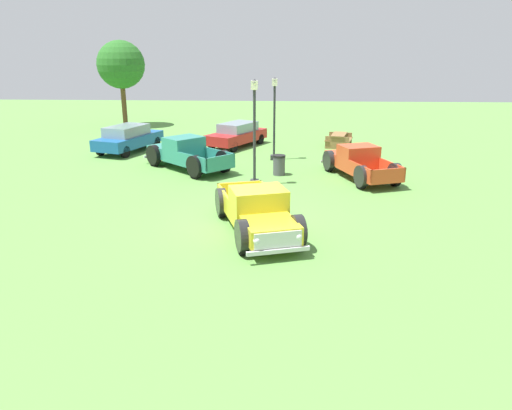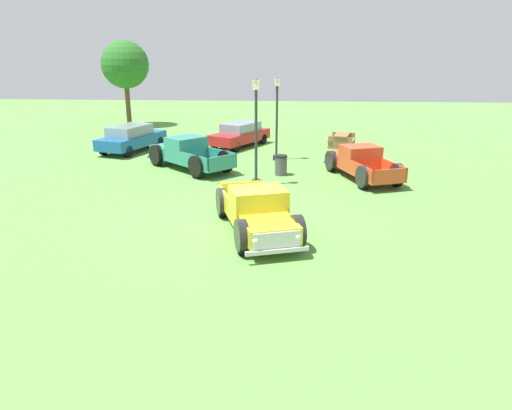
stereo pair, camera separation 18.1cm
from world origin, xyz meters
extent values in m
plane|color=#5B9342|center=(0.00, 0.00, 0.00)|extent=(80.00, 80.00, 0.00)
cube|color=yellow|center=(0.88, -2.47, 0.66)|extent=(1.90, 1.89, 0.55)
cube|color=silver|center=(1.11, -3.21, 0.66)|extent=(1.32, 0.47, 0.46)
sphere|color=silver|center=(1.68, -3.00, 0.68)|extent=(0.20, 0.20, 0.20)
sphere|color=silver|center=(0.52, -3.37, 0.68)|extent=(0.20, 0.20, 0.20)
cube|color=yellow|center=(0.46, -1.13, 0.96)|extent=(1.99, 1.74, 1.15)
cube|color=#8C9EA8|center=(0.64, -1.72, 1.21)|extent=(1.39, 0.47, 0.51)
cube|color=yellow|center=(-0.05, 0.49, 0.43)|extent=(2.22, 2.51, 0.10)
cube|color=yellow|center=(0.71, 0.73, 0.76)|extent=(0.70, 2.03, 0.55)
cube|color=yellow|center=(-0.81, 0.25, 0.76)|extent=(0.70, 2.03, 0.55)
cube|color=yellow|center=(-0.35, 1.46, 0.76)|extent=(1.62, 0.58, 0.55)
cylinder|color=black|center=(1.68, -2.22, 0.38)|extent=(0.44, 0.79, 0.76)
cylinder|color=#B7B7BC|center=(1.69, -2.22, 0.38)|extent=(0.32, 0.36, 0.30)
cylinder|color=black|center=(1.68, -2.22, 0.57)|extent=(0.55, 1.00, 0.96)
cylinder|color=black|center=(0.07, -2.72, 0.38)|extent=(0.44, 0.79, 0.76)
cylinder|color=#B7B7BC|center=(0.07, -2.72, 0.38)|extent=(0.32, 0.36, 0.30)
cylinder|color=black|center=(0.07, -2.72, 0.57)|extent=(0.55, 1.00, 0.96)
cylinder|color=black|center=(0.68, 0.98, 0.38)|extent=(0.44, 0.79, 0.76)
cylinder|color=#B7B7BC|center=(0.69, 0.98, 0.38)|extent=(0.32, 0.36, 0.30)
cylinder|color=black|center=(0.68, 0.98, 0.57)|extent=(0.55, 1.00, 0.96)
cylinder|color=black|center=(-0.93, 0.48, 0.38)|extent=(0.44, 0.79, 0.76)
cylinder|color=#B7B7BC|center=(-0.94, 0.48, 0.38)|extent=(0.32, 0.36, 0.30)
cylinder|color=black|center=(-0.93, 0.48, 0.57)|extent=(0.55, 1.00, 0.96)
cube|color=silver|center=(1.12, -3.24, 0.34)|extent=(1.77, 0.64, 0.12)
cube|color=#D14723|center=(4.21, 7.72, 0.63)|extent=(1.87, 1.86, 0.53)
cube|color=silver|center=(3.96, 8.42, 0.63)|extent=(1.26, 0.50, 0.45)
sphere|color=silver|center=(3.41, 8.20, 0.66)|extent=(0.19, 0.19, 0.19)
sphere|color=silver|center=(4.52, 8.60, 0.66)|extent=(0.19, 0.19, 0.19)
cube|color=#D14723|center=(4.66, 6.44, 0.92)|extent=(1.95, 1.73, 1.11)
cube|color=#8C9EA8|center=(4.46, 7.00, 1.17)|extent=(1.33, 0.51, 0.49)
cube|color=#D14723|center=(5.22, 4.90, 0.42)|extent=(2.21, 2.46, 0.10)
cube|color=#D14723|center=(4.49, 4.64, 0.73)|extent=(0.76, 1.94, 0.53)
cube|color=#D14723|center=(5.94, 5.16, 0.73)|extent=(0.76, 1.94, 0.53)
cube|color=#D14723|center=(5.55, 3.98, 0.73)|extent=(1.55, 0.62, 0.53)
cylinder|color=black|center=(3.44, 7.44, 0.37)|extent=(0.45, 0.76, 0.73)
cylinder|color=#B7B7BC|center=(3.43, 7.44, 0.37)|extent=(0.32, 0.35, 0.29)
cylinder|color=black|center=(3.44, 7.44, 0.55)|extent=(0.57, 0.96, 0.93)
cylinder|color=black|center=(4.97, 7.99, 0.37)|extent=(0.45, 0.76, 0.73)
cylinder|color=#B7B7BC|center=(4.98, 7.99, 0.37)|extent=(0.32, 0.35, 0.29)
cylinder|color=black|center=(4.97, 7.99, 0.55)|extent=(0.57, 0.96, 0.93)
cylinder|color=black|center=(4.53, 4.39, 0.37)|extent=(0.45, 0.76, 0.73)
cylinder|color=#B7B7BC|center=(4.53, 4.39, 0.37)|extent=(0.32, 0.35, 0.29)
cylinder|color=black|center=(4.53, 4.39, 0.55)|extent=(0.57, 0.96, 0.93)
cylinder|color=black|center=(6.06, 4.94, 0.37)|extent=(0.45, 0.76, 0.73)
cylinder|color=#B7B7BC|center=(6.07, 4.95, 0.37)|extent=(0.32, 0.35, 0.29)
cylinder|color=black|center=(6.06, 4.94, 0.55)|extent=(0.57, 0.96, 0.93)
cube|color=silver|center=(3.94, 8.45, 0.33)|extent=(1.69, 0.69, 0.12)
cube|color=#2D8475|center=(-4.67, 8.70, 0.67)|extent=(2.19, 2.19, 0.56)
cube|color=silver|center=(-5.25, 9.24, 0.67)|extent=(1.01, 1.06, 0.47)
sphere|color=silver|center=(-5.66, 8.78, 0.70)|extent=(0.21, 0.21, 0.21)
sphere|color=silver|center=(-4.80, 9.68, 0.70)|extent=(0.21, 0.21, 0.21)
cube|color=#2D8475|center=(-3.63, 7.71, 0.98)|extent=(2.15, 2.16, 1.18)
cube|color=#8C9EA8|center=(-4.08, 8.14, 1.24)|extent=(1.05, 1.10, 0.52)
cube|color=#2D8475|center=(-2.36, 6.52, 0.44)|extent=(2.74, 2.72, 0.10)
cube|color=#2D8475|center=(-2.92, 5.92, 0.77)|extent=(1.62, 1.54, 0.56)
cube|color=#2D8475|center=(-1.80, 7.11, 0.77)|extent=(1.62, 1.54, 0.56)
cube|color=#2D8475|center=(-1.61, 5.81, 0.77)|extent=(1.24, 1.30, 0.56)
cylinder|color=black|center=(-5.26, 8.07, 0.39)|extent=(0.72, 0.70, 0.78)
cylinder|color=#B7B7BC|center=(-5.27, 8.07, 0.39)|extent=(0.40, 0.39, 0.31)
cylinder|color=black|center=(-5.26, 8.07, 0.59)|extent=(0.91, 0.88, 0.98)
cylinder|color=black|center=(-4.08, 9.33, 0.39)|extent=(0.72, 0.70, 0.78)
cylinder|color=#B7B7BC|center=(-4.07, 9.33, 0.39)|extent=(0.40, 0.39, 0.31)
cylinder|color=black|center=(-4.08, 9.33, 0.59)|extent=(0.91, 0.88, 0.98)
cylinder|color=black|center=(-2.77, 5.72, 0.39)|extent=(0.72, 0.70, 0.78)
cylinder|color=#B7B7BC|center=(-2.78, 5.71, 0.39)|extent=(0.40, 0.39, 0.31)
cylinder|color=black|center=(-2.77, 5.72, 0.59)|extent=(0.91, 0.88, 0.98)
cylinder|color=black|center=(-1.59, 6.97, 0.39)|extent=(0.72, 0.70, 0.78)
cylinder|color=#B7B7BC|center=(-1.58, 6.97, 0.39)|extent=(0.40, 0.39, 0.31)
cylinder|color=black|center=(-1.59, 6.97, 0.59)|extent=(0.91, 0.88, 0.98)
cube|color=silver|center=(-5.28, 9.27, 0.35)|extent=(1.36, 1.43, 0.12)
cube|color=#195699|center=(-7.63, 11.68, 0.63)|extent=(3.17, 4.86, 0.61)
cube|color=#7F939E|center=(-7.68, 11.53, 1.22)|extent=(2.26, 2.88, 0.56)
cylinder|color=black|center=(-7.92, 13.39, 0.33)|extent=(0.40, 0.69, 0.66)
cylinder|color=black|center=(-6.37, 12.88, 0.33)|extent=(0.40, 0.69, 0.66)
cylinder|color=black|center=(-8.89, 10.48, 0.33)|extent=(0.40, 0.69, 0.66)
cylinder|color=black|center=(-7.33, 9.97, 0.33)|extent=(0.40, 0.69, 0.66)
cube|color=#B21E1E|center=(-1.58, 13.47, 0.60)|extent=(3.59, 4.58, 0.58)
cube|color=#7F939E|center=(-1.51, 13.60, 1.16)|extent=(2.44, 2.80, 0.53)
cylinder|color=black|center=(-1.60, 11.82, 0.31)|extent=(0.47, 0.64, 0.62)
cylinder|color=black|center=(-2.96, 12.57, 0.31)|extent=(0.47, 0.64, 0.62)
cylinder|color=black|center=(-0.20, 14.36, 0.31)|extent=(0.47, 0.64, 0.62)
cylinder|color=black|center=(-1.55, 15.11, 0.31)|extent=(0.47, 0.64, 0.62)
cube|color=#2D2D33|center=(0.00, 4.77, 0.12)|extent=(0.36, 0.36, 0.25)
cylinder|color=#2D2D33|center=(0.00, 4.77, 2.16)|extent=(0.12, 0.12, 3.83)
cube|color=#F2EACC|center=(0.00, 4.77, 4.26)|extent=(0.28, 0.28, 0.36)
cone|color=#2D2D33|center=(0.00, 4.77, 4.44)|extent=(0.32, 0.32, 0.14)
cube|color=#2D2D33|center=(0.75, 9.91, 0.12)|extent=(0.36, 0.36, 0.25)
cylinder|color=#2D2D33|center=(0.75, 9.91, 2.05)|extent=(0.12, 0.12, 3.61)
cube|color=#F2EACC|center=(0.75, 9.91, 4.04)|extent=(0.28, 0.28, 0.36)
cone|color=#2D2D33|center=(0.75, 9.91, 4.22)|extent=(0.32, 0.32, 0.14)
cube|color=olive|center=(4.59, 13.75, 0.75)|extent=(1.19, 1.94, 0.06)
cube|color=olive|center=(5.17, 13.61, 0.45)|extent=(0.68, 1.82, 0.05)
cube|color=olive|center=(4.00, 13.89, 0.45)|extent=(0.68, 1.82, 0.05)
cube|color=olive|center=(4.41, 12.97, 0.38)|extent=(1.38, 0.40, 0.75)
cube|color=olive|center=(4.77, 14.53, 0.38)|extent=(1.38, 0.40, 0.75)
cylinder|color=#4C4C51|center=(1.05, 6.64, 0.42)|extent=(0.56, 0.56, 0.85)
cylinder|color=black|center=(1.05, 6.64, 0.90)|extent=(0.59, 0.59, 0.10)
cylinder|color=brown|center=(-10.80, 21.11, 1.61)|extent=(0.36, 0.36, 3.22)
sphere|color=#286623|center=(-10.80, 21.11, 4.53)|extent=(3.48, 3.48, 3.48)
camera|label=1|loc=(1.17, -15.79, 5.72)|focal=34.37mm
camera|label=2|loc=(1.36, -15.78, 5.72)|focal=34.37mm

